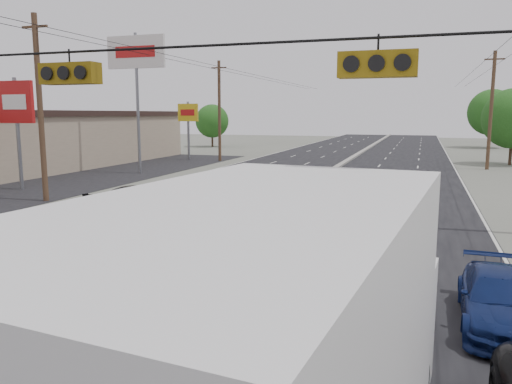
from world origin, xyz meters
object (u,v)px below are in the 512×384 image
at_px(utility_pole_left_c, 219,110).
at_px(queue_car_b, 332,247).
at_px(red_sedan, 202,260).
at_px(queue_car_d, 500,300).
at_px(queue_car_a, 282,217).
at_px(pole_sign_mid, 16,108).
at_px(tree_right_far, 492,112).
at_px(queue_car_c, 334,206).
at_px(pole_sign_far, 188,117).
at_px(utility_pole_left_b, 40,108).
at_px(box_truck, 275,368).
at_px(tree_left_far, 212,121).
at_px(oncoming_near, 142,203).
at_px(pole_sign_billboard, 136,61).
at_px(utility_pole_right_c, 491,110).
at_px(oncoming_far, 249,178).

bearing_deg(utility_pole_left_c, queue_car_b, -62.11).
relative_size(red_sedan, queue_car_d, 1.03).
bearing_deg(queue_car_a, pole_sign_mid, 162.90).
xyz_separation_m(tree_right_far, queue_car_c, (-12.50, -55.27, -4.24)).
bearing_deg(utility_pole_left_c, pole_sign_mid, -101.56).
xyz_separation_m(pole_sign_far, queue_car_a, (17.84, -27.87, -3.80)).
bearing_deg(tree_right_far, queue_car_b, -100.30).
xyz_separation_m(utility_pole_left_b, box_truck, (18.24, -17.26, -3.03)).
bearing_deg(queue_car_d, tree_left_far, 120.96).
bearing_deg(queue_car_c, oncoming_near, -170.63).
height_order(tree_left_far, box_truck, tree_left_far).
xyz_separation_m(pole_sign_mid, pole_sign_billboard, (2.50, 10.00, 3.75)).
distance_m(pole_sign_billboard, box_truck, 37.03).
distance_m(pole_sign_mid, queue_car_b, 24.42).
height_order(utility_pole_left_c, tree_left_far, utility_pole_left_c).
relative_size(utility_pole_left_b, pole_sign_far, 1.67).
bearing_deg(red_sedan, oncoming_near, 126.63).
height_order(utility_pole_left_b, queue_car_c, utility_pole_left_b).
relative_size(queue_car_b, queue_car_d, 1.13).
relative_size(utility_pole_left_b, red_sedan, 2.32).
distance_m(utility_pole_left_b, tree_left_far, 46.01).
distance_m(utility_pole_right_c, oncoming_far, 23.80).
height_order(pole_sign_mid, tree_right_far, tree_right_far).
relative_size(utility_pole_left_b, pole_sign_mid, 1.43).
relative_size(queue_car_b, oncoming_far, 0.95).
xyz_separation_m(pole_sign_mid, pole_sign_far, (1.00, 22.00, -0.71)).
xyz_separation_m(utility_pole_left_c, red_sedan, (13.90, -34.70, -4.40)).
bearing_deg(queue_car_c, utility_pole_left_c, 116.15).
relative_size(queue_car_d, oncoming_far, 0.84).
bearing_deg(pole_sign_billboard, queue_car_d, -44.57).
relative_size(queue_car_b, queue_car_c, 0.92).
height_order(tree_right_far, oncoming_far, tree_right_far).
height_order(queue_car_a, queue_car_c, queue_car_c).
height_order(utility_pole_left_b, tree_right_far, utility_pole_left_b).
xyz_separation_m(tree_left_far, queue_car_a, (23.84, -47.87, -3.10)).
bearing_deg(tree_right_far, tree_left_far, -165.26).
bearing_deg(tree_left_far, utility_pole_right_c, -30.10).
bearing_deg(pole_sign_billboard, queue_car_b, -46.83).
xyz_separation_m(queue_car_d, oncoming_near, (-13.83, 7.52, 0.18)).
bearing_deg(utility_pole_left_c, utility_pole_left_b, -90.00).
xyz_separation_m(queue_car_b, oncoming_far, (-7.94, 15.16, -0.09)).
bearing_deg(queue_car_b, oncoming_far, 117.37).
distance_m(pole_sign_mid, box_truck, 30.61).
bearing_deg(pole_sign_mid, queue_car_d, -26.80).
xyz_separation_m(tree_left_far, queue_car_d, (30.96, -55.12, -3.11)).
height_order(utility_pole_right_c, pole_sign_billboard, pole_sign_billboard).
distance_m(utility_pole_left_c, pole_sign_mid, 22.46).
height_order(utility_pole_right_c, queue_car_b, utility_pole_right_c).
height_order(utility_pole_left_c, box_truck, utility_pole_left_c).
height_order(pole_sign_billboard, tree_left_far, pole_sign_billboard).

